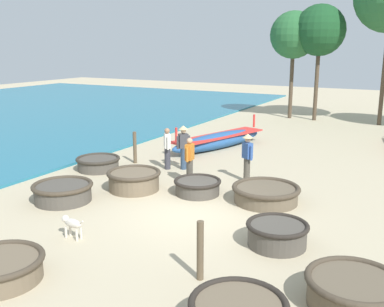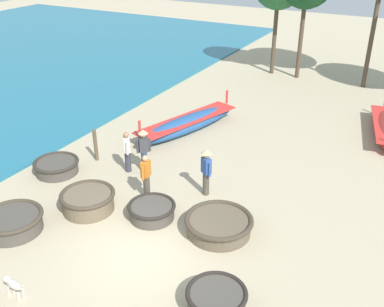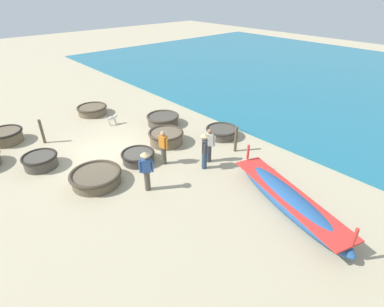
{
  "view_description": "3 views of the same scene",
  "coord_description": "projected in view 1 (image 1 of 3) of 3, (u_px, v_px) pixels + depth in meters",
  "views": [
    {
      "loc": [
        5.61,
        -10.25,
        4.56
      ],
      "look_at": [
        -1.65,
        3.07,
        0.89
      ],
      "focal_mm": 42.0,
      "sensor_mm": 36.0,
      "label": 1
    },
    {
      "loc": [
        5.92,
        -7.87,
        8.11
      ],
      "look_at": [
        -0.73,
        4.32,
        0.99
      ],
      "focal_mm": 42.0,
      "sensor_mm": 36.0,
      "label": 2
    },
    {
      "loc": [
        5.09,
        11.74,
        6.94
      ],
      "look_at": [
        -1.78,
        3.95,
        0.99
      ],
      "focal_mm": 28.0,
      "sensor_mm": 36.0,
      "label": 3
    }
  ],
  "objects": [
    {
      "name": "fisherman_by_coracle",
      "position": [
        190.0,
        159.0,
        15.03
      ],
      "size": [
        0.26,
        0.53,
        1.57
      ],
      "color": "#4C473D",
      "rests_on": "ground"
    },
    {
      "name": "coracle_center",
      "position": [
        277.0,
        233.0,
        10.41
      ],
      "size": [
        1.46,
        1.46,
        0.56
      ],
      "color": "#4C473F",
      "rests_on": "ground"
    },
    {
      "name": "mooring_post_mid_beach",
      "position": [
        200.0,
        251.0,
        8.84
      ],
      "size": [
        0.14,
        0.14,
        1.24
      ],
      "primitive_type": "cylinder",
      "color": "brown",
      "rests_on": "ground"
    },
    {
      "name": "coracle_far_right",
      "position": [
        134.0,
        180.0,
        14.45
      ],
      "size": [
        1.74,
        1.74,
        0.63
      ],
      "color": "brown",
      "rests_on": "ground"
    },
    {
      "name": "fisherman_crouching",
      "position": [
        183.0,
        144.0,
        16.72
      ],
      "size": [
        0.39,
        0.42,
        1.67
      ],
      "color": "#2D425B",
      "rests_on": "ground"
    },
    {
      "name": "ground_plane",
      "position": [
        191.0,
        214.0,
        12.43
      ],
      "size": [
        80.0,
        80.0,
        0.0
      ],
      "primitive_type": "plane",
      "color": "#BCAD8C"
    },
    {
      "name": "tree_leftmost",
      "position": [
        320.0,
        31.0,
        26.74
      ],
      "size": [
        3.05,
        3.05,
        6.95
      ],
      "color": "#4C3D2D",
      "rests_on": "ground"
    },
    {
      "name": "dog",
      "position": [
        72.0,
        224.0,
        10.81
      ],
      "size": [
        0.69,
        0.23,
        0.55
      ],
      "color": "beige",
      "rests_on": "ground"
    },
    {
      "name": "coracle_nearest",
      "position": [
        354.0,
        290.0,
        7.98
      ],
      "size": [
        1.77,
        1.77,
        0.57
      ],
      "color": "brown",
      "rests_on": "ground"
    },
    {
      "name": "coracle_front_left",
      "position": [
        197.0,
        186.0,
        14.05
      ],
      "size": [
        1.49,
        1.49,
        0.48
      ],
      "color": "#4C473F",
      "rests_on": "ground"
    },
    {
      "name": "mooring_post_inland",
      "position": [
        135.0,
        148.0,
        17.68
      ],
      "size": [
        0.14,
        0.14,
        1.26
      ],
      "primitive_type": "cylinder",
      "color": "brown",
      "rests_on": "ground"
    },
    {
      "name": "fisherman_standing_left",
      "position": [
        247.0,
        154.0,
        15.2
      ],
      "size": [
        0.46,
        0.37,
        1.67
      ],
      "color": "#4C473D",
      "rests_on": "ground"
    },
    {
      "name": "coracle_weathered",
      "position": [
        98.0,
        163.0,
        16.79
      ],
      "size": [
        1.64,
        1.64,
        0.49
      ],
      "color": "#4C473F",
      "rests_on": "ground"
    },
    {
      "name": "coracle_upturned",
      "position": [
        266.0,
        193.0,
        13.31
      ],
      "size": [
        2.03,
        2.03,
        0.52
      ],
      "color": "brown",
      "rests_on": "ground"
    },
    {
      "name": "coracle_front_right",
      "position": [
        63.0,
        191.0,
        13.4
      ],
      "size": [
        1.81,
        1.81,
        0.56
      ],
      "color": "#4C473F",
      "rests_on": "ground"
    },
    {
      "name": "tree_right_mid",
      "position": [
        294.0,
        35.0,
        27.62
      ],
      "size": [
        2.91,
        2.91,
        6.63
      ],
      "color": "#4C3D2D",
      "rests_on": "ground"
    },
    {
      "name": "long_boat_red_hull",
      "position": [
        218.0,
        140.0,
        20.31
      ],
      "size": [
        2.63,
        5.65,
        1.27
      ],
      "color": "#285693",
      "rests_on": "ground"
    },
    {
      "name": "fisherman_with_hat",
      "position": [
        167.0,
        147.0,
        16.76
      ],
      "size": [
        0.38,
        0.43,
        1.57
      ],
      "color": "#383842",
      "rests_on": "ground"
    }
  ]
}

